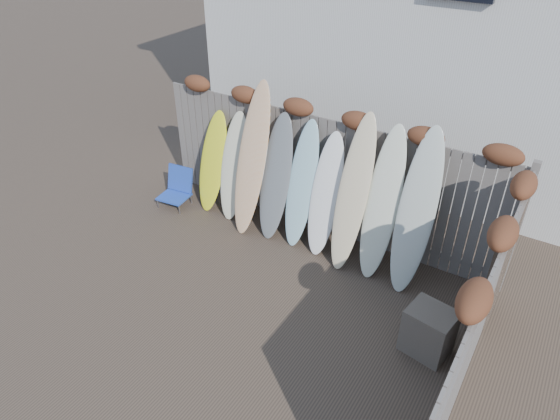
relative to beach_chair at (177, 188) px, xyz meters
The scene contains 15 objects.
ground 3.07m from the beach_chair, 33.95° to the right, with size 80.00×80.00×0.00m, color #493A2D.
back_fence 2.82m from the beach_chair, 14.84° to the left, with size 6.05×0.28×2.24m.
right_fence 5.78m from the beach_chair, 14.74° to the right, with size 0.28×4.40×2.24m.
beach_chair is the anchor object (origin of this frame).
wooden_crate 5.09m from the beach_chair, 10.97° to the right, with size 0.56×0.47×0.65m, color #51463D.
lattice_panel 5.57m from the beach_chair, ahead, with size 0.05×1.24×1.87m, color #503830.
surfboard_0 0.90m from the beach_chair, 26.56° to the left, with size 0.54×0.07×1.83m, color #F9FA22.
surfboard_1 1.29m from the beach_chair, 16.07° to the left, with size 0.49×0.07×1.90m, color beige.
surfboard_2 1.82m from the beach_chair, ahead, with size 0.52×0.07×2.56m, color #E6AE84.
surfboard_3 2.12m from the beach_chair, ahead, with size 0.50×0.07×2.10m, color slate.
surfboard_4 2.55m from the beach_chair, ahead, with size 0.46×0.07×2.08m, color #9CCDD9.
surfboard_5 2.95m from the beach_chair, ahead, with size 0.47×0.07×1.99m, color white.
surfboard_6 3.46m from the beach_chair, ahead, with size 0.47×0.07×2.43m, color beige.
surfboard_7 3.88m from the beach_chair, ahead, with size 0.48×0.07×2.33m, color silver.
surfboard_8 4.39m from the beach_chair, ahead, with size 0.51×0.07×2.43m, color beige.
Camera 1 is at (3.21, -3.90, 4.98)m, focal length 32.00 mm.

